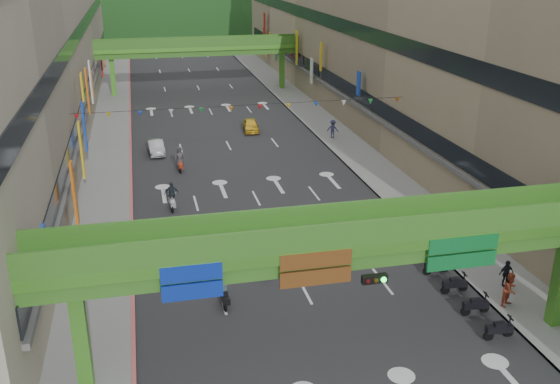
% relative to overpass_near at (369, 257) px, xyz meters
% --- Properties ---
extents(road_slab, '(18.00, 140.00, 0.02)m').
position_rel_overpass_near_xyz_m(road_slab, '(-0.93, 44.62, -5.20)').
color(road_slab, '#28282B').
rests_on(road_slab, ground).
extents(sidewalk_left, '(4.00, 140.00, 0.15)m').
position_rel_overpass_near_xyz_m(sidewalk_left, '(-11.93, 44.62, -5.13)').
color(sidewalk_left, gray).
rests_on(sidewalk_left, ground).
extents(sidewalk_right, '(4.00, 140.00, 0.15)m').
position_rel_overpass_near_xyz_m(sidewalk_right, '(10.07, 44.62, -5.13)').
color(sidewalk_right, gray).
rests_on(sidewalk_right, ground).
extents(curb_left, '(0.20, 140.00, 0.18)m').
position_rel_overpass_near_xyz_m(curb_left, '(-10.03, 44.62, -5.12)').
color(curb_left, '#CC5959').
rests_on(curb_left, ground).
extents(curb_right, '(0.20, 140.00, 0.18)m').
position_rel_overpass_near_xyz_m(curb_right, '(8.17, 44.62, -5.12)').
color(curb_right, gray).
rests_on(curb_right, ground).
extents(building_row_left, '(12.80, 95.00, 19.00)m').
position_rel_overpass_near_xyz_m(building_row_left, '(-19.86, 44.62, 4.25)').
color(building_row_left, '#9E937F').
rests_on(building_row_left, ground).
extents(building_row_right, '(12.80, 95.00, 19.00)m').
position_rel_overpass_near_xyz_m(building_row_right, '(18.00, 44.62, 4.25)').
color(building_row_right, gray).
rests_on(building_row_right, ground).
extents(overpass_near, '(28.00, 12.27, 7.10)m').
position_rel_overpass_near_xyz_m(overpass_near, '(0.00, 0.00, 0.00)').
color(overpass_near, '#4C9E2D').
rests_on(overpass_near, ground).
extents(overpass_far, '(28.00, 2.20, 7.10)m').
position_rel_overpass_near_xyz_m(overpass_far, '(-0.93, 59.62, 0.20)').
color(overpass_far, '#4C9E2D').
rests_on(overpass_far, ground).
extents(hill_left, '(168.00, 140.00, 112.00)m').
position_rel_overpass_near_xyz_m(hill_left, '(-15.93, 154.62, -5.21)').
color(hill_left, '#1C4419').
rests_on(hill_left, ground).
extents(hill_right, '(208.00, 176.00, 128.00)m').
position_rel_overpass_near_xyz_m(hill_right, '(24.07, 174.62, -5.21)').
color(hill_right, '#1C4419').
rests_on(hill_right, ground).
extents(bunting_string, '(26.00, 0.36, 0.47)m').
position_rel_overpass_near_xyz_m(bunting_string, '(-0.93, 24.62, 0.75)').
color(bunting_string, black).
rests_on(bunting_string, ground).
extents(scooter_rider_near, '(0.62, 1.60, 1.90)m').
position_rel_overpass_near_xyz_m(scooter_rider_near, '(-5.39, 6.05, -4.33)').
color(scooter_rider_near, black).
rests_on(scooter_rider_near, ground).
extents(scooter_rider_mid, '(1.05, 1.58, 2.22)m').
position_rel_overpass_near_xyz_m(scooter_rider_mid, '(-2.68, 8.92, -4.05)').
color(scooter_rider_mid, black).
rests_on(scooter_rider_mid, ground).
extents(scooter_rider_left, '(1.07, 1.60, 2.12)m').
position_rel_overpass_near_xyz_m(scooter_rider_left, '(-7.17, 19.78, -4.14)').
color(scooter_rider_left, gray).
rests_on(scooter_rider_left, ground).
extents(scooter_rider_far, '(0.92, 1.60, 2.15)m').
position_rel_overpass_near_xyz_m(scooter_rider_far, '(-5.98, 28.18, -4.11)').
color(scooter_rider_far, maroon).
rests_on(scooter_rider_far, ground).
extents(parked_scooter_row, '(1.60, 9.35, 1.08)m').
position_rel_overpass_near_xyz_m(parked_scooter_row, '(6.87, 4.62, -4.68)').
color(parked_scooter_row, black).
rests_on(parked_scooter_row, ground).
extents(car_silver, '(1.55, 3.89, 1.26)m').
position_rel_overpass_near_xyz_m(car_silver, '(-7.74, 33.50, -4.58)').
color(car_silver, '#BBB9C1').
rests_on(car_silver, ground).
extents(car_yellow, '(1.86, 3.82, 1.26)m').
position_rel_overpass_near_xyz_m(car_yellow, '(2.08, 39.25, -4.58)').
color(car_yellow, yellow).
rests_on(car_yellow, ground).
extents(pedestrian_red, '(1.12, 1.04, 1.84)m').
position_rel_overpass_near_xyz_m(pedestrian_red, '(8.87, 2.62, -4.29)').
color(pedestrian_red, '#AF432A').
rests_on(pedestrian_red, ground).
extents(pedestrian_dark, '(0.94, 0.49, 1.54)m').
position_rel_overpass_near_xyz_m(pedestrian_dark, '(9.77, 4.42, -4.43)').
color(pedestrian_dark, black).
rests_on(pedestrian_dark, ground).
extents(pedestrian_blue, '(0.99, 0.90, 1.78)m').
position_rel_overpass_near_xyz_m(pedestrian_blue, '(9.41, 34.62, -4.32)').
color(pedestrian_blue, navy).
rests_on(pedestrian_blue, ground).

